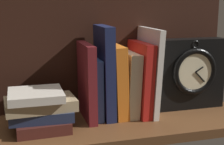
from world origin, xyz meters
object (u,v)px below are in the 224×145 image
(book_maroon_dawkins, at_px, (87,81))
(book_blue_modern, at_px, (95,88))
(book_red_requiem, at_px, (140,78))
(framed_clock, at_px, (190,73))
(book_stack_side, at_px, (40,110))
(book_white_catcher, at_px, (148,71))
(book_orange_pandolfini, at_px, (116,81))
(book_navy_bierce, at_px, (105,72))
(book_cream_twain, at_px, (128,84))

(book_maroon_dawkins, relative_size, book_blue_modern, 1.25)
(book_maroon_dawkins, relative_size, book_red_requiem, 1.01)
(book_red_requiem, relative_size, framed_clock, 0.98)
(book_blue_modern, relative_size, framed_clock, 0.79)
(book_stack_side, bearing_deg, framed_clock, 7.12)
(book_white_catcher, bearing_deg, book_orange_pandolfini, 180.00)
(book_blue_modern, bearing_deg, book_navy_bierce, 0.00)
(book_blue_modern, xyz_separation_m, book_cream_twain, (0.10, 0.00, 0.01))
(book_maroon_dawkins, distance_m, book_cream_twain, 0.12)
(book_blue_modern, relative_size, book_stack_side, 0.94)
(book_white_catcher, xyz_separation_m, framed_clock, (0.14, 0.00, -0.02))
(book_blue_modern, distance_m, book_red_requiem, 0.13)
(book_navy_bierce, xyz_separation_m, framed_clock, (0.27, 0.00, -0.02))
(book_white_catcher, height_order, book_stack_side, book_white_catcher)
(book_cream_twain, height_order, book_stack_side, book_cream_twain)
(book_navy_bierce, bearing_deg, book_blue_modern, 180.00)
(book_blue_modern, bearing_deg, framed_clock, 0.33)
(book_cream_twain, bearing_deg, book_blue_modern, 180.00)
(book_cream_twain, relative_size, framed_clock, 0.85)
(book_white_catcher, bearing_deg, book_blue_modern, 180.00)
(framed_clock, height_order, book_stack_side, framed_clock)
(book_maroon_dawkins, distance_m, book_orange_pandolfini, 0.09)
(book_white_catcher, bearing_deg, framed_clock, 0.70)
(book_navy_bierce, bearing_deg, book_maroon_dawkins, 180.00)
(book_navy_bierce, relative_size, book_red_requiem, 1.23)
(book_cream_twain, bearing_deg, book_red_requiem, 0.00)
(framed_clock, bearing_deg, book_stack_side, -172.88)
(book_maroon_dawkins, xyz_separation_m, book_stack_side, (-0.13, -0.06, -0.05))
(book_blue_modern, distance_m, framed_clock, 0.30)
(book_navy_bierce, height_order, book_white_catcher, book_navy_bierce)
(book_blue_modern, distance_m, book_white_catcher, 0.16)
(book_maroon_dawkins, xyz_separation_m, book_red_requiem, (0.16, 0.00, -0.00))
(book_navy_bierce, xyz_separation_m, book_white_catcher, (0.13, 0.00, -0.00))
(book_cream_twain, height_order, book_red_requiem, book_red_requiem)
(book_orange_pandolfini, xyz_separation_m, framed_clock, (0.24, 0.00, 0.01))
(book_orange_pandolfini, relative_size, book_cream_twain, 1.12)
(book_red_requiem, xyz_separation_m, framed_clock, (0.17, 0.00, 0.00))
(book_maroon_dawkins, height_order, book_cream_twain, book_maroon_dawkins)
(book_blue_modern, xyz_separation_m, framed_clock, (0.30, 0.00, 0.02))
(book_maroon_dawkins, xyz_separation_m, book_orange_pandolfini, (0.09, 0.00, -0.00))
(book_cream_twain, bearing_deg, book_orange_pandolfini, 180.00)
(book_navy_bierce, relative_size, book_stack_side, 1.43)
(book_stack_side, bearing_deg, book_cream_twain, 12.21)
(book_red_requiem, height_order, book_white_catcher, book_white_catcher)
(book_navy_bierce, bearing_deg, book_red_requiem, 0.00)
(book_maroon_dawkins, bearing_deg, book_orange_pandolfini, 0.00)
(book_maroon_dawkins, distance_m, framed_clock, 0.32)
(book_red_requiem, bearing_deg, book_blue_modern, 180.00)
(book_maroon_dawkins, height_order, book_orange_pandolfini, book_maroon_dawkins)
(book_orange_pandolfini, height_order, book_cream_twain, book_orange_pandolfini)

